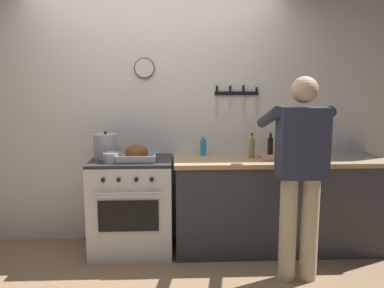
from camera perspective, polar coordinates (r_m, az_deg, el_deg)
wall_back at (r=3.97m, az=-5.39°, el=4.42°), size 6.00×0.13×2.60m
counter_block at (r=3.91m, az=12.76°, el=-8.42°), size 2.03×0.65×0.90m
stove at (r=3.79m, az=-8.83°, el=-8.93°), size 0.76×0.67×0.90m
person_cook at (r=3.21m, az=15.74°, el=-3.11°), size 0.51×0.63×1.66m
roasting_pan at (r=3.57m, az=-8.21°, el=-1.48°), size 0.35×0.26×0.16m
stock_pot at (r=3.77m, az=-12.62°, el=-0.31°), size 0.24×0.24×0.26m
saucepan at (r=3.56m, az=-11.85°, el=-1.97°), size 0.16×0.16×0.09m
cutting_board at (r=3.76m, az=12.86°, el=-1.99°), size 0.36×0.24×0.02m
bottle_dish_soap at (r=3.83m, az=1.65°, el=-0.44°), size 0.06×0.06×0.20m
bottle_vinegar at (r=3.76m, az=8.81°, el=-0.51°), size 0.06×0.06×0.23m
bottle_soy_sauce at (r=3.89m, az=11.50°, el=-0.31°), size 0.05×0.05×0.23m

